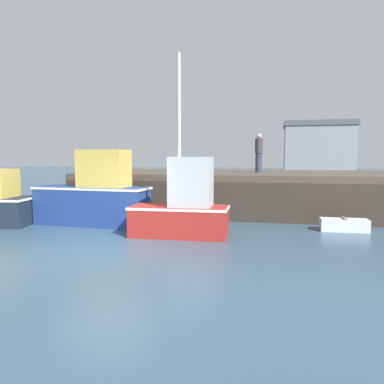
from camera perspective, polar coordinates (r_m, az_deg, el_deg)
The scene contains 8 objects.
ground at distance 10.66m, azimuth -12.73°, elevation -8.11°, with size 120.00×160.00×0.10m.
pier at distance 16.81m, azimuth 9.19°, elevation 1.94°, with size 14.87×7.01×1.73m.
fishing_boat_near_right at distance 13.70m, azimuth -14.59°, elevation -0.68°, with size 4.20×1.52×2.66m.
fishing_boat_mid at distance 11.35m, azimuth -1.35°, elevation -2.21°, with size 3.02×1.33×5.45m.
rowboat at distance 13.21m, azimuth 22.12°, elevation -4.67°, with size 1.51×0.63×0.44m.
dockworker at distance 16.88m, azimuth 10.14°, elevation 5.86°, with size 0.34×0.34×1.71m.
warehouse at distance 39.93m, azimuth 18.58°, elevation 5.85°, with size 6.77×5.10×5.92m.
mooring_buoy_foreground at distance 13.71m, azimuth -16.46°, elevation -3.54°, with size 0.60×0.60×0.77m.
Camera 1 is at (4.49, -9.36, 2.40)m, focal length 35.06 mm.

